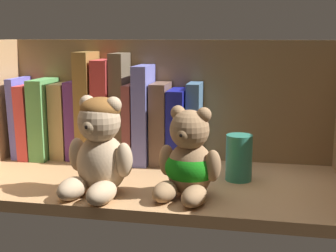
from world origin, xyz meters
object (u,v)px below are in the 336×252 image
book_0 (26,116)px  book_6 (107,109)px  book_7 (122,107)px  book_5 (91,105)px  book_9 (146,113)px  book_1 (36,119)px  book_11 (179,125)px  book_2 (49,117)px  book_12 (195,123)px  teddy_bear_smaller (189,162)px  book_4 (78,119)px  book_10 (162,122)px  book_8 (134,121)px  teddy_bear_larger (99,148)px  book_3 (65,119)px  pillar_candle (239,158)px

book_0 → book_6: 19.06cm
book_7 → book_5: bearing=180.0°
book_5 → book_9: size_ratio=1.13×
book_1 → book_11: bearing=0.0°
book_2 → book_9: 22.21cm
book_11 → book_9: bearing=180.0°
book_12 → book_2: bearing=180.0°
book_11 → book_5: bearing=180.0°
book_2 → book_6: 13.51cm
book_2 → teddy_bear_smaller: book_2 is taller
book_4 → book_9: size_ratio=0.82×
book_9 → book_10: 3.89cm
book_5 → book_8: bearing=0.0°
book_0 → teddy_bear_larger: size_ratio=1.04×
book_3 → book_5: (6.11, 0.00, 3.38)cm
book_0 → book_4: 12.36cm
book_2 → book_0: bearing=180.0°
book_1 → pillar_candle: bearing=-13.1°
book_4 → book_10: size_ratio=1.00×
book_2 → book_3: (3.66, 0.00, -0.47)cm
book_10 → book_7: bearing=180.0°
book_5 → book_8: 10.21cm
teddy_bear_smaller → pillar_candle: bearing=53.9°
book_0 → book_7: 22.58cm
book_12 → teddy_bear_larger: 26.17cm
book_9 → book_11: bearing=0.0°
book_0 → book_10: book_0 is taller
teddy_bear_larger → pillar_candle: teddy_bear_larger is taller
book_9 → teddy_bear_smaller: 24.84cm
book_3 → teddy_bear_smaller: bearing=-34.4°
book_1 → book_8: 22.72cm
book_6 → book_9: book_6 is taller
book_4 → book_5: bearing=0.0°
book_2 → book_8: size_ratio=1.04×
book_2 → book_6: bearing=0.0°
book_3 → teddy_bear_larger: bearing=-54.9°
book_5 → book_8: size_ratio=1.39×
book_10 → teddy_bear_smaller: bearing=-67.1°
book_10 → teddy_bear_smaller: book_10 is taller
book_3 → book_10: book_10 is taller
book_7 → book_10: 9.28cm
book_3 → book_12: book_12 is taller
book_12 → book_0: bearing=180.0°
book_11 → teddy_bear_larger: 24.69cm
book_4 → book_6: (6.60, 0.00, 2.29)cm
book_6 → pillar_candle: (28.85, -10.61, -6.40)cm
book_5 → book_6: book_5 is taller
book_0 → book_3: 9.28cm
book_7 → book_9: bearing=0.0°
book_4 → book_11: (22.50, 0.00, -0.58)cm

